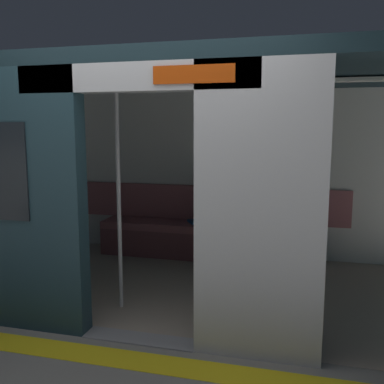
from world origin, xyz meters
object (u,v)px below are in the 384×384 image
Objects in this scene: handbag at (253,220)px; train_car at (175,146)px; book at (195,222)px; grab_pole_door at (119,196)px; person_seated at (223,209)px; bench_seat at (203,233)px.

train_car is at bearing 57.55° from handbag.
train_car is 29.09× the size of book.
grab_pole_door is at bearing 48.41° from book.
train_car is 5.50× the size of person_seated.
train_car is at bearing 60.87° from book.
person_seated is at bearing -108.26° from train_car.
book is (0.06, -1.07, -1.00)m from train_car.
grab_pole_door is (0.27, 1.69, 0.58)m from book.
book is at bearing -86.72° from train_car.
handbag is at bearing 145.65° from book.
grab_pole_door reaches higher than book.
person_seated reaches higher than handbag.
person_seated reaches higher than bench_seat.
train_car is at bearing -118.05° from grab_pole_door.
handbag is at bearing -175.57° from bench_seat.
train_car is 1.50m from bench_seat.
train_car is 24.62× the size of handbag.
bench_seat is at bearing -11.68° from person_seated.
bench_seat is 11.97× the size of book.
grab_pole_door reaches higher than person_seated.
grab_pole_door is at bearing 67.65° from person_seated.
train_car is 2.43× the size of bench_seat.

